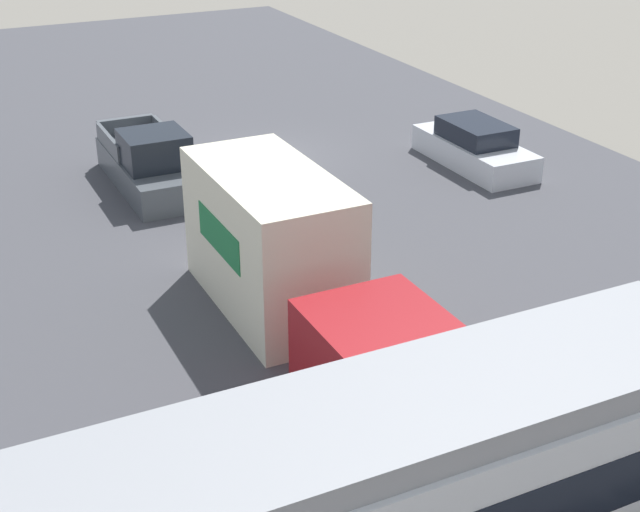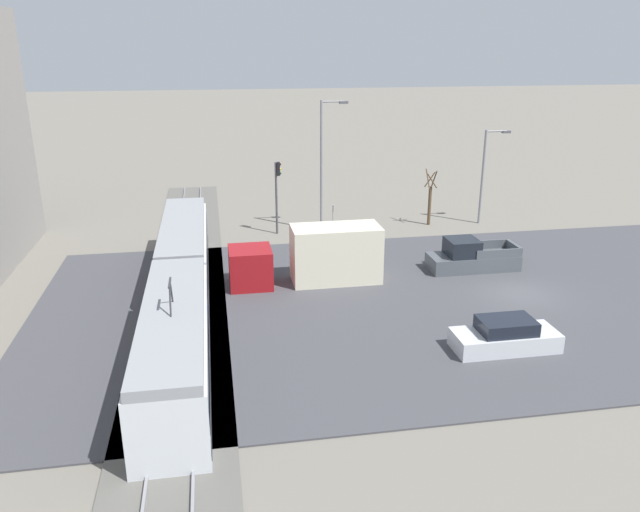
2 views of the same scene
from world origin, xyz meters
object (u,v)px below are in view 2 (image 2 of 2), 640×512
object	(u,v)px
light_rail_tram	(181,289)
street_lamp_near_crossing	(324,159)
sedan_car_0	(505,337)
street_tree	(430,200)
no_parking_sign	(333,217)
box_truck	(315,257)
street_lamp_mid_block	(486,169)
pickup_truck	(471,258)
traffic_light_pole	(277,188)

from	to	relation	value
light_rail_tram	street_lamp_near_crossing	size ratio (longest dim) A/B	2.62
sedan_car_0	street_tree	size ratio (longest dim) A/B	1.11
light_rail_tram	sedan_car_0	distance (m)	15.56
light_rail_tram	no_parking_sign	bearing A→B (deg)	-38.46
box_truck	no_parking_sign	size ratio (longest dim) A/B	3.88
street_lamp_mid_block	no_parking_sign	bearing A→B (deg)	95.50
light_rail_tram	pickup_truck	xyz separation A→B (m)	(4.19, -17.01, -0.82)
sedan_car_0	no_parking_sign	xyz separation A→B (m)	(18.71, 4.19, 0.68)
street_lamp_near_crossing	street_lamp_mid_block	world-z (taller)	street_lamp_near_crossing
box_truck	sedan_car_0	xyz separation A→B (m)	(-9.68, -6.98, -0.89)
traffic_light_pole	no_parking_sign	distance (m)	4.46
traffic_light_pole	street_lamp_mid_block	world-z (taller)	street_lamp_mid_block
pickup_truck	street_lamp_mid_block	world-z (taller)	street_lamp_mid_block
pickup_truck	street_tree	xyz separation A→B (m)	(10.02, -0.85, 1.11)
street_lamp_near_crossing	pickup_truck	bearing A→B (deg)	-143.48
light_rail_tram	no_parking_sign	xyz separation A→B (m)	(12.81, -10.18, -0.28)
sedan_car_0	no_parking_sign	size ratio (longest dim) A/B	2.12
street_lamp_mid_block	box_truck	bearing A→B (deg)	124.77
box_truck	street_lamp_near_crossing	size ratio (longest dim) A/B	0.92
pickup_truck	no_parking_sign	world-z (taller)	no_parking_sign
light_rail_tram	street_lamp_mid_block	size ratio (longest dim) A/B	3.47
box_truck	street_lamp_mid_block	size ratio (longest dim) A/B	1.21
box_truck	sedan_car_0	bearing A→B (deg)	-144.20
street_tree	street_lamp_near_crossing	distance (m)	8.81
traffic_light_pole	pickup_truck	bearing A→B (deg)	-132.30
light_rail_tram	traffic_light_pole	xyz separation A→B (m)	(13.89, -6.35, 1.74)
street_lamp_near_crossing	street_tree	bearing A→B (deg)	-88.65
sedan_car_0	street_lamp_mid_block	xyz separation A→B (m)	(19.85, -7.66, 3.46)
street_lamp_near_crossing	street_lamp_mid_block	size ratio (longest dim) A/B	1.33
traffic_light_pole	street_tree	world-z (taller)	traffic_light_pole
box_truck	light_rail_tram	bearing A→B (deg)	117.15
light_rail_tram	street_lamp_mid_block	xyz separation A→B (m)	(13.95, -22.03, 2.51)
no_parking_sign	street_lamp_mid_block	bearing A→B (deg)	-84.50
traffic_light_pole	street_lamp_mid_block	distance (m)	15.70
box_truck	street_tree	bearing A→B (deg)	-45.15
light_rail_tram	box_truck	world-z (taller)	light_rail_tram
pickup_truck	traffic_light_pole	distance (m)	14.64
traffic_light_pole	street_lamp_mid_block	xyz separation A→B (m)	(0.06, -15.68, 0.77)
box_truck	street_tree	size ratio (longest dim) A/B	2.03
traffic_light_pole	sedan_car_0	bearing A→B (deg)	-157.95
pickup_truck	street_lamp_near_crossing	xyz separation A→B (m)	(9.82, 7.28, 4.52)
sedan_car_0	pickup_truck	bearing A→B (deg)	165.29
street_lamp_near_crossing	street_lamp_mid_block	distance (m)	12.35
box_truck	pickup_truck	bearing A→B (deg)	-87.58
light_rail_tram	street_lamp_near_crossing	distance (m)	17.46
street_tree	no_parking_sign	size ratio (longest dim) A/B	1.91
light_rail_tram	street_tree	bearing A→B (deg)	-51.50
light_rail_tram	traffic_light_pole	size ratio (longest dim) A/B	4.73
pickup_truck	street_tree	distance (m)	10.11
sedan_car_0	street_lamp_near_crossing	xyz separation A→B (m)	(19.91, 4.63, 4.65)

